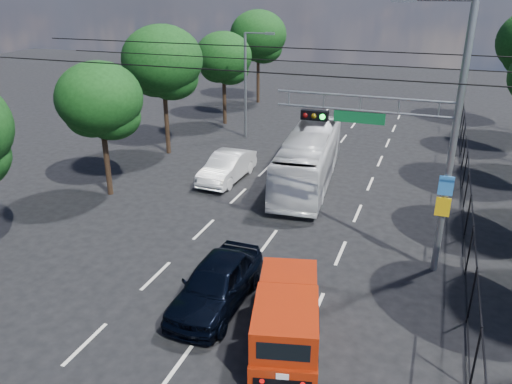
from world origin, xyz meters
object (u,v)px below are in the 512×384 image
at_px(signal_mast, 417,130).
at_px(white_bus, 309,159).
at_px(navy_hatchback, 216,283).
at_px(white_van, 227,167).
at_px(red_pickup, 287,313).

relative_size(signal_mast, white_bus, 0.96).
relative_size(signal_mast, navy_hatchback, 2.01).
bearing_deg(signal_mast, white_van, 148.74).
relative_size(navy_hatchback, white_bus, 0.48).
distance_m(signal_mast, white_van, 12.19).
xyz_separation_m(white_bus, white_van, (-4.23, -1.05, -0.63)).
bearing_deg(white_bus, signal_mast, -57.55).
height_order(red_pickup, white_van, red_pickup).
bearing_deg(navy_hatchback, signal_mast, 41.48).
height_order(navy_hatchback, white_van, navy_hatchback).
bearing_deg(white_van, navy_hatchback, -66.43).
distance_m(signal_mast, white_bus, 9.63).
bearing_deg(red_pickup, signal_mast, 64.43).
distance_m(signal_mast, red_pickup, 7.70).
distance_m(red_pickup, white_bus, 13.00).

